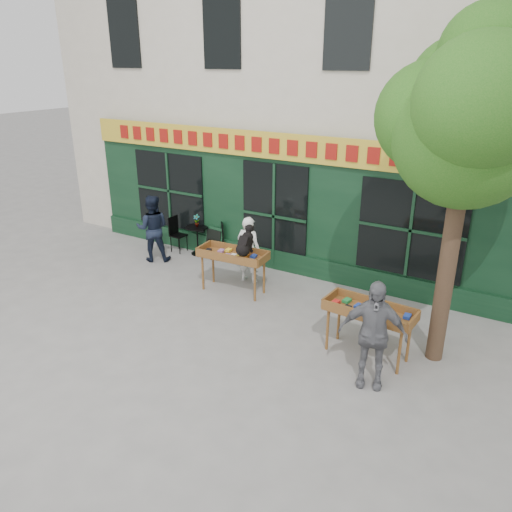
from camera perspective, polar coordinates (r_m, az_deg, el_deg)
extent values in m
plane|color=slate|center=(10.56, -4.12, -5.63)|extent=(80.00, 80.00, 0.00)
cube|color=beige|center=(14.69, 9.84, 22.02)|extent=(14.00, 7.00, 10.00)
cube|color=black|center=(11.89, 2.37, 5.87)|extent=(11.00, 0.16, 3.20)
cube|color=gold|center=(11.49, 2.18, 12.47)|extent=(11.00, 0.06, 0.60)
cube|color=#9A140E|center=(11.45, 2.08, 12.44)|extent=(9.60, 0.03, 0.34)
cube|color=black|center=(12.25, 2.05, -0.33)|extent=(11.00, 0.10, 0.50)
cube|color=black|center=(11.88, 2.12, 4.60)|extent=(1.70, 0.05, 2.50)
cube|color=black|center=(13.60, -9.85, 7.37)|extent=(2.20, 0.05, 2.00)
cube|color=black|center=(10.73, 17.28, 2.84)|extent=(2.20, 0.05, 2.00)
cylinder|color=#382619|center=(8.58, 21.10, -0.56)|extent=(0.28, 0.28, 3.60)
sphere|color=#1A5613|center=(8.09, 23.03, 12.67)|extent=(2.20, 2.20, 2.20)
sphere|color=#1A5613|center=(8.37, 19.31, 14.80)|extent=(1.70, 1.70, 1.70)
sphere|color=#1A5613|center=(7.42, 24.40, 15.73)|extent=(1.80, 1.80, 1.80)
sphere|color=#1A5613|center=(8.68, 22.27, 17.30)|extent=(1.60, 1.60, 1.60)
sphere|color=#1A5613|center=(8.11, 25.08, 20.27)|extent=(1.40, 1.40, 1.40)
cylinder|color=brown|center=(11.14, -6.10, -1.93)|extent=(0.05, 0.05, 0.80)
cylinder|color=brown|center=(10.53, -0.13, -3.22)|extent=(0.05, 0.05, 0.80)
cylinder|color=brown|center=(11.47, -4.92, -1.15)|extent=(0.05, 0.05, 0.80)
cylinder|color=brown|center=(10.89, 0.92, -2.35)|extent=(0.05, 0.05, 0.80)
cube|color=brown|center=(10.83, -2.67, -0.11)|extent=(1.54, 0.68, 0.05)
cube|color=brown|center=(10.57, -3.45, -0.22)|extent=(1.50, 0.14, 0.18)
cube|color=brown|center=(11.04, -1.93, 0.78)|extent=(1.50, 0.14, 0.18)
cube|color=brown|center=(10.81, -2.67, 0.19)|extent=(1.32, 0.49, 0.06)
imported|color=white|center=(11.35, -0.86, 0.75)|extent=(0.59, 0.41, 1.56)
cylinder|color=brown|center=(8.94, 8.18, -8.31)|extent=(0.05, 0.05, 0.80)
cylinder|color=brown|center=(8.53, 16.06, -10.59)|extent=(0.05, 0.05, 0.80)
cylinder|color=brown|center=(9.29, 9.44, -7.17)|extent=(0.05, 0.05, 0.80)
cylinder|color=brown|center=(8.89, 17.05, -9.29)|extent=(0.05, 0.05, 0.80)
cube|color=brown|center=(8.69, 12.82, -6.43)|extent=(1.54, 0.69, 0.05)
cube|color=brown|center=(8.41, 12.08, -6.73)|extent=(1.50, 0.15, 0.18)
cube|color=brown|center=(8.89, 13.60, -5.23)|extent=(1.50, 0.15, 0.18)
cube|color=brown|center=(8.66, 12.85, -6.08)|extent=(1.33, 0.50, 0.06)
imported|color=slate|center=(7.95, 13.15, -8.69)|extent=(1.12, 0.70, 1.78)
cylinder|color=black|center=(13.31, -6.64, 0.32)|extent=(0.36, 0.36, 0.03)
cylinder|color=black|center=(13.19, -6.70, 1.77)|extent=(0.04, 0.04, 0.72)
cylinder|color=black|center=(13.07, -6.77, 3.30)|extent=(0.60, 0.60, 0.03)
cube|color=black|center=(13.42, -8.85, 2.33)|extent=(0.37, 0.37, 0.03)
cube|color=black|center=(13.45, -9.45, 3.46)|extent=(0.04, 0.36, 0.50)
cylinder|color=black|center=(13.30, -8.73, 1.10)|extent=(0.02, 0.02, 0.44)
cylinder|color=black|center=(13.51, -7.89, 1.48)|extent=(0.02, 0.02, 0.44)
cylinder|color=black|center=(13.49, -9.69, 1.34)|extent=(0.02, 0.02, 0.44)
cylinder|color=black|center=(13.70, -8.84, 1.71)|extent=(0.02, 0.02, 0.44)
cube|color=black|center=(12.89, -4.63, 1.71)|extent=(0.51, 0.51, 0.03)
cube|color=black|center=(12.83, -3.91, 2.82)|extent=(0.27, 0.29, 0.50)
cylinder|color=black|center=(13.10, -5.34, 0.94)|extent=(0.02, 0.02, 0.44)
cylinder|color=black|center=(12.82, -5.18, 0.47)|extent=(0.02, 0.02, 0.44)
cylinder|color=black|center=(13.13, -4.04, 1.03)|extent=(0.02, 0.02, 0.44)
cylinder|color=black|center=(12.85, -3.85, 0.57)|extent=(0.02, 0.02, 0.44)
imported|color=gray|center=(13.01, -6.81, 4.05)|extent=(0.19, 0.15, 0.33)
imported|color=black|center=(12.82, -11.73, 3.11)|extent=(1.05, 0.99, 1.71)
cube|color=black|center=(12.96, -4.88, 1.58)|extent=(0.58, 0.24, 0.79)
cube|color=black|center=(12.95, -4.93, 1.56)|extent=(0.47, 0.21, 0.65)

